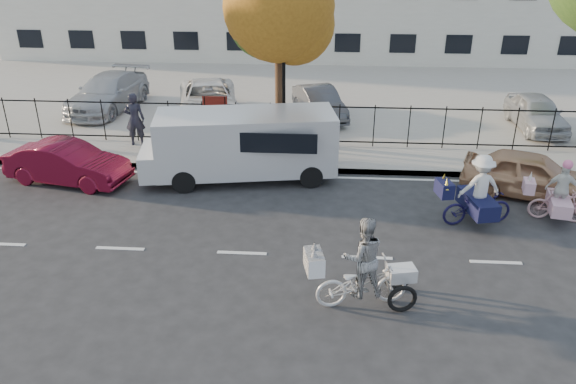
# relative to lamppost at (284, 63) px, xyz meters

# --- Properties ---
(ground) EXTENTS (120.00, 120.00, 0.00)m
(ground) POSITION_rel_lamppost_xyz_m (-0.50, -6.80, -3.11)
(ground) COLOR #333334
(road_markings) EXTENTS (60.00, 9.52, 0.01)m
(road_markings) POSITION_rel_lamppost_xyz_m (-0.50, -6.80, -3.11)
(road_markings) COLOR silver
(road_markings) RESTS_ON ground
(curb) EXTENTS (60.00, 0.10, 0.15)m
(curb) POSITION_rel_lamppost_xyz_m (-0.50, -1.75, -3.04)
(curb) COLOR #A8A399
(curb) RESTS_ON ground
(sidewalk) EXTENTS (60.00, 2.20, 0.15)m
(sidewalk) POSITION_rel_lamppost_xyz_m (-0.50, -0.70, -3.04)
(sidewalk) COLOR #A8A399
(sidewalk) RESTS_ON ground
(parking_lot) EXTENTS (60.00, 15.60, 0.15)m
(parking_lot) POSITION_rel_lamppost_xyz_m (-0.50, 8.20, -3.04)
(parking_lot) COLOR #A8A399
(parking_lot) RESTS_ON ground
(iron_fence) EXTENTS (58.00, 0.06, 1.50)m
(iron_fence) POSITION_rel_lamppost_xyz_m (-0.50, 0.40, -2.21)
(iron_fence) COLOR black
(iron_fence) RESTS_ON sidewalk
(building) EXTENTS (34.00, 10.00, 6.00)m
(building) POSITION_rel_lamppost_xyz_m (-0.50, 18.20, -0.11)
(building) COLOR silver
(building) RESTS_ON ground
(lamppost) EXTENTS (0.36, 0.36, 4.33)m
(lamppost) POSITION_rel_lamppost_xyz_m (0.00, 0.00, 0.00)
(lamppost) COLOR black
(lamppost) RESTS_ON sidewalk
(street_sign) EXTENTS (0.85, 0.06, 1.80)m
(street_sign) POSITION_rel_lamppost_xyz_m (-2.35, 0.00, -1.70)
(street_sign) COLOR black
(street_sign) RESTS_ON sidewalk
(zebra_trike) EXTENTS (2.34, 1.22, 2.00)m
(zebra_trike) POSITION_rel_lamppost_xyz_m (2.26, -8.62, -2.34)
(zebra_trike) COLOR silver
(zebra_trike) RESTS_ON ground
(unicorn_bike) EXTENTS (1.76, 1.25, 1.74)m
(unicorn_bike) POSITION_rel_lamppost_xyz_m (7.62, -4.54, -2.47)
(unicorn_bike) COLOR beige
(unicorn_bike) RESTS_ON ground
(bull_bike) EXTENTS (2.13, 1.49, 1.93)m
(bull_bike) POSITION_rel_lamppost_xyz_m (5.42, -4.86, -2.34)
(bull_bike) COLOR #141139
(bull_bike) RESTS_ON ground
(white_van) EXTENTS (6.15, 2.85, 2.09)m
(white_van) POSITION_rel_lamppost_xyz_m (-1.09, -2.30, -1.96)
(white_van) COLOR silver
(white_van) RESTS_ON ground
(red_sedan) EXTENTS (3.98, 2.09, 1.25)m
(red_sedan) POSITION_rel_lamppost_xyz_m (-6.38, -3.00, -2.49)
(red_sedan) COLOR maroon
(red_sedan) RESTS_ON ground
(gold_sedan) EXTENTS (4.14, 2.80, 1.31)m
(gold_sedan) POSITION_rel_lamppost_xyz_m (7.39, -3.00, -2.46)
(gold_sedan) COLOR tan
(gold_sedan) RESTS_ON ground
(pedestrian) EXTENTS (0.74, 0.54, 1.87)m
(pedestrian) POSITION_rel_lamppost_xyz_m (-5.20, 0.00, -2.03)
(pedestrian) COLOR black
(pedestrian) RESTS_ON sidewalk
(lot_car_a) EXTENTS (2.63, 5.16, 1.43)m
(lot_car_a) POSITION_rel_lamppost_xyz_m (-7.71, 4.14, -2.25)
(lot_car_a) COLOR #B1B4B9
(lot_car_a) RESTS_ON parking_lot
(lot_car_b) EXTENTS (3.35, 5.37, 1.38)m
(lot_car_b) POSITION_rel_lamppost_xyz_m (-3.31, 3.44, -2.27)
(lot_car_b) COLOR white
(lot_car_b) RESTS_ON parking_lot
(lot_car_c) EXTENTS (2.43, 3.92, 1.22)m
(lot_car_c) POSITION_rel_lamppost_xyz_m (1.15, 3.60, -2.35)
(lot_car_c) COLOR #45474C
(lot_car_c) RESTS_ON parking_lot
(lot_car_d) EXTENTS (1.64, 3.82, 1.28)m
(lot_car_d) POSITION_rel_lamppost_xyz_m (9.36, 2.77, -2.32)
(lot_car_d) COLOR #AAAEB2
(lot_car_d) RESTS_ON parking_lot
(tree_mid) EXTENTS (3.65, 3.63, 6.65)m
(tree_mid) POSITION_rel_lamppost_xyz_m (-0.06, 0.56, 1.54)
(tree_mid) COLOR #442D1D
(tree_mid) RESTS_ON ground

